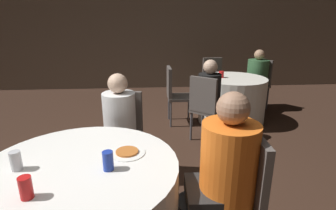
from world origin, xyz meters
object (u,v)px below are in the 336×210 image
at_px(chair_far_west, 174,91).
at_px(person_orange_shirt, 218,179).
at_px(chair_far_southwest, 205,104).
at_px(person_green_jacket, 255,80).
at_px(chair_far_northeast, 259,80).
at_px(soda_can_silver, 16,161).
at_px(chair_far_north, 213,77).
at_px(chair_near_north, 123,128).
at_px(soda_can_blue, 108,161).
at_px(soda_can_red, 26,188).
at_px(chair_near_east, 241,188).
at_px(table_far, 232,100).
at_px(pizza_plate_near, 127,152).
at_px(person_black_shirt, 211,100).
at_px(person_white_shirt, 118,133).

height_order(chair_far_west, person_orange_shirt, person_orange_shirt).
bearing_deg(chair_far_southwest, person_green_jacket, 85.90).
xyz_separation_m(chair_far_northeast, soda_can_silver, (-2.88, -3.20, 0.25)).
height_order(chair_far_north, chair_far_northeast, same).
height_order(chair_near_north, chair_far_southwest, same).
distance_m(person_green_jacket, soda_can_blue, 3.84).
relative_size(chair_far_northeast, chair_far_west, 1.00).
height_order(chair_near_north, soda_can_red, chair_near_north).
bearing_deg(chair_near_east, soda_can_blue, 93.73).
relative_size(table_far, chair_far_southwest, 1.16).
relative_size(soda_can_blue, soda_can_red, 1.00).
xyz_separation_m(pizza_plate_near, soda_can_blue, (-0.10, -0.20, 0.05)).
bearing_deg(soda_can_red, soda_can_blue, 32.40).
height_order(chair_near_north, soda_can_blue, chair_near_north).
distance_m(chair_near_east, chair_far_west, 2.59).
relative_size(chair_far_southwest, person_orange_shirt, 0.76).
bearing_deg(soda_can_red, chair_far_southwest, 56.60).
bearing_deg(chair_far_north, person_black_shirt, 69.99).
bearing_deg(pizza_plate_near, soda_can_red, -137.03).
height_order(table_far, soda_can_red, soda_can_red).
bearing_deg(person_orange_shirt, chair_far_west, 3.75).
height_order(person_black_shirt, soda_can_red, person_black_shirt).
relative_size(chair_far_north, person_orange_shirt, 0.76).
xyz_separation_m(chair_far_northeast, person_black_shirt, (-1.20, -1.23, 0.01)).
distance_m(chair_far_north, chair_far_southwest, 1.76).
xyz_separation_m(person_white_shirt, soda_can_silver, (-0.51, -0.89, 0.23)).
height_order(person_white_shirt, pizza_plate_near, person_white_shirt).
relative_size(table_far, soda_can_red, 8.77).
relative_size(person_white_shirt, person_green_jacket, 1.02).
relative_size(pizza_plate_near, soda_can_red, 2.06).
bearing_deg(soda_can_silver, chair_near_north, 62.94).
height_order(table_far, person_black_shirt, person_black_shirt).
distance_m(chair_far_west, soda_can_red, 3.03).
distance_m(chair_far_southwest, person_white_shirt, 1.42).
height_order(chair_far_north, chair_far_southwest, same).
xyz_separation_m(chair_far_west, person_green_jacket, (1.54, 0.54, 0.04)).
relative_size(chair_far_north, chair_far_west, 1.00).
relative_size(table_far, person_black_shirt, 0.95).
bearing_deg(chair_far_southwest, soda_can_silver, -91.43).
relative_size(person_orange_shirt, soda_can_silver, 9.98).
height_order(soda_can_blue, soda_can_red, same).
height_order(person_green_jacket, person_black_shirt, person_black_shirt).
bearing_deg(chair_far_north, chair_far_west, 42.65).
bearing_deg(soda_can_red, chair_far_north, 63.35).
relative_size(chair_near_north, person_black_shirt, 0.82).
height_order(chair_far_southwest, person_orange_shirt, person_orange_shirt).
height_order(soda_can_silver, soda_can_red, same).
bearing_deg(chair_far_northeast, person_white_shirt, 92.49).
xyz_separation_m(pizza_plate_near, soda_can_silver, (-0.66, -0.16, 0.05)).
bearing_deg(person_orange_shirt, soda_can_silver, 91.91).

